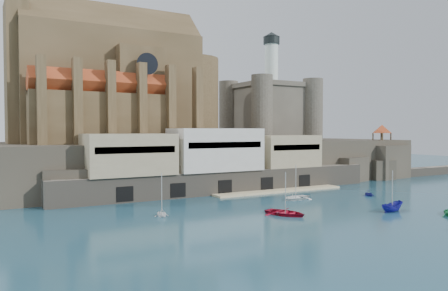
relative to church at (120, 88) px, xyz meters
The scene contains 13 objects.
ground 53.14m from the church, 60.03° to the right, with size 300.00×300.00×0.00m, color #194052.
promontory 29.58m from the church, ahead, with size 100.00×36.00×10.00m.
quay 28.37m from the church, 53.41° to the right, with size 70.00×12.00×13.05m.
church is the anchor object (origin of this frame).
castle_keep 40.39m from the church, ahead, with size 21.20×21.20×29.30m.
rock_outcrop 70.41m from the church, 13.61° to the right, with size 14.50×10.50×8.70m.
pavilion 68.65m from the church, 13.48° to the right, with size 6.40×6.40×5.40m.
breakwater 94.51m from the church, 11.20° to the right, with size 40.00×3.00×2.40m, color #6F6659.
boat_0 51.09m from the church, 75.15° to the right, with size 4.62×1.34×6.47m, color #A50C24.
boat_2 61.80m from the church, 61.00° to the right, with size 1.82×1.87×4.85m, color navy.
boat_4 42.76m from the church, 97.18° to the right, with size 2.53×1.55×2.93m, color white.
boat_6 46.17m from the church, 56.20° to the right, with size 4.42×1.28×6.19m, color white.
boat_7 57.32m from the church, 44.75° to the right, with size 2.56×1.56×2.97m, color navy.
Camera 1 is at (-52.25, -54.22, 12.63)m, focal length 35.00 mm.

